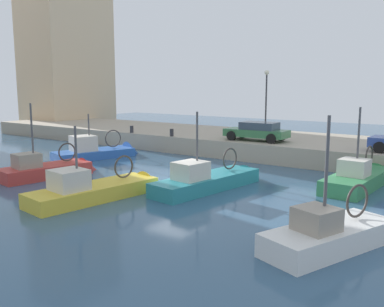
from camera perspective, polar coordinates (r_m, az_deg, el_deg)
name	(u,v)px	position (r m, az deg, el deg)	size (l,w,h in m)	color
water_surface	(175,181)	(22.07, -2.26, -3.72)	(80.00, 80.00, 0.00)	#335675
quay_wall	(271,145)	(31.70, 10.56, 1.18)	(9.00, 56.00, 1.20)	#ADA08C
fishing_boat_red	(52,174)	(24.39, -18.30, -2.69)	(5.71, 2.70, 4.79)	#BC3833
fishing_boat_teal	(211,186)	(20.58, 2.57, -4.33)	(7.12, 2.63, 4.49)	teal
fishing_boat_white	(336,243)	(14.10, 18.71, -11.32)	(5.60, 3.31, 4.80)	white
fishing_boat_blue	(99,155)	(29.92, -12.31, -0.19)	(6.43, 3.65, 3.93)	#2D60B7
fishing_boat_yellow	(101,195)	(19.26, -12.15, -5.47)	(6.83, 2.70, 4.07)	gold
fishing_boat_green	(360,184)	(22.57, 21.57, -3.80)	(6.60, 2.30, 4.71)	#388951
parked_car_green	(257,131)	(28.98, 8.73, 3.00)	(2.03, 4.30, 1.26)	#387547
mooring_bollard_south	(172,133)	(31.19, -2.74, 2.82)	(0.28, 0.28, 0.55)	#2D2D33
mooring_bollard_mid	(132,129)	(33.80, -8.08, 3.23)	(0.28, 0.28, 0.55)	#2D2D33
quay_streetlamp	(266,91)	(33.28, 9.93, 8.24)	(0.36, 0.36, 4.83)	#38383D
waterfront_building_west	(66,39)	(51.24, -16.56, 14.44)	(9.07, 6.64, 19.86)	beige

